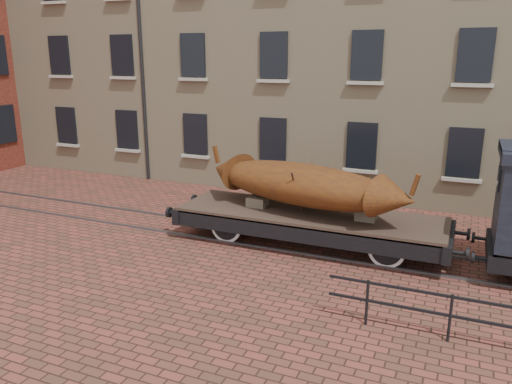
% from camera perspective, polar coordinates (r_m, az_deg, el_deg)
% --- Properties ---
extents(ground, '(90.00, 90.00, 0.00)m').
position_cam_1_polar(ground, '(14.98, 3.91, -5.80)').
color(ground, '#4E2F23').
extents(warehouse_cream, '(40.00, 10.19, 14.00)m').
position_cam_1_polar(warehouse_cream, '(23.31, 20.39, 18.41)').
color(warehouse_cream, '#C7B289').
rests_on(warehouse_cream, ground).
extents(rail_track, '(30.00, 1.52, 0.06)m').
position_cam_1_polar(rail_track, '(14.97, 3.91, -5.69)').
color(rail_track, '#59595E').
rests_on(rail_track, ground).
extents(flatcar_wagon, '(8.63, 2.34, 1.30)m').
position_cam_1_polar(flatcar_wagon, '(14.54, 6.10, -3.12)').
color(flatcar_wagon, '#42332A').
rests_on(flatcar_wagon, ground).
extents(iron_boat, '(6.65, 3.14, 1.60)m').
position_cam_1_polar(iron_boat, '(14.32, 5.30, 0.91)').
color(iron_boat, '#61330E').
rests_on(iron_boat, flatcar_wagon).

